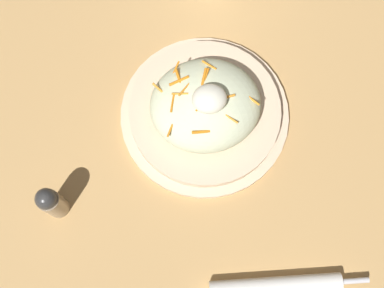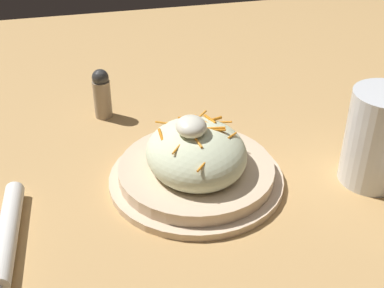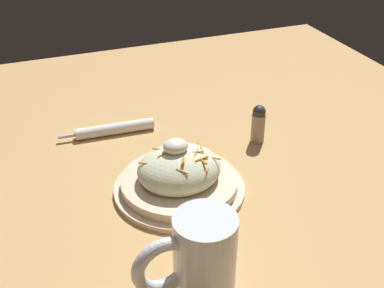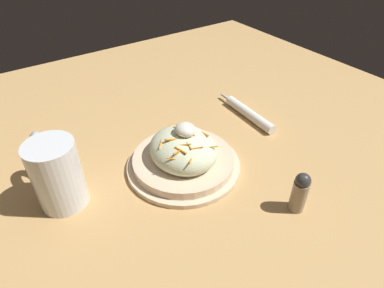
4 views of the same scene
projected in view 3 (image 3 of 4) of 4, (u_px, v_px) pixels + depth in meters
name	position (u px, v px, depth m)	size (l,w,h in m)	color
ground_plane	(182.00, 184.00, 0.91)	(1.43, 1.43, 0.00)	tan
salad_plate	(179.00, 176.00, 0.88)	(0.23, 0.23, 0.10)	beige
beer_mug	(201.00, 262.00, 0.66)	(0.15, 0.09, 0.13)	white
napkin_roll	(114.00, 129.00, 1.06)	(0.20, 0.03, 0.02)	white
salt_shaker	(258.00, 123.00, 1.02)	(0.03, 0.03, 0.08)	gray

